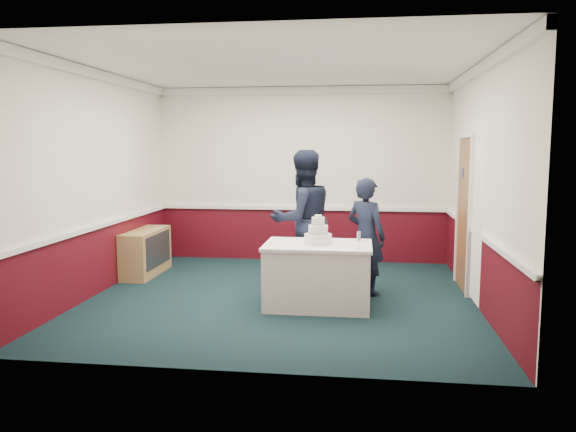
# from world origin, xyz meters

# --- Properties ---
(ground) EXTENTS (5.00, 5.00, 0.00)m
(ground) POSITION_xyz_m (0.00, 0.00, 0.00)
(ground) COLOR black
(ground) RESTS_ON ground
(room_shell) EXTENTS (5.00, 5.00, 3.00)m
(room_shell) POSITION_xyz_m (0.08, 0.61, 1.97)
(room_shell) COLOR white
(room_shell) RESTS_ON ground
(sideboard) EXTENTS (0.41, 1.20, 0.70)m
(sideboard) POSITION_xyz_m (-2.28, 1.06, 0.35)
(sideboard) COLOR tan
(sideboard) RESTS_ON ground
(cake_table) EXTENTS (1.32, 0.92, 0.79)m
(cake_table) POSITION_xyz_m (0.51, -0.34, 0.40)
(cake_table) COLOR white
(cake_table) RESTS_ON ground
(wedding_cake) EXTENTS (0.35, 0.35, 0.36)m
(wedding_cake) POSITION_xyz_m (0.51, -0.34, 0.90)
(wedding_cake) COLOR white
(wedding_cake) RESTS_ON cake_table
(cake_knife) EXTENTS (0.05, 0.22, 0.00)m
(cake_knife) POSITION_xyz_m (0.48, -0.54, 0.79)
(cake_knife) COLOR silver
(cake_knife) RESTS_ON cake_table
(champagne_flute) EXTENTS (0.05, 0.05, 0.21)m
(champagne_flute) POSITION_xyz_m (1.01, -0.62, 0.93)
(champagne_flute) COLOR silver
(champagne_flute) RESTS_ON cake_table
(person_man) EXTENTS (1.19, 1.14, 1.94)m
(person_man) POSITION_xyz_m (0.23, 0.49, 0.97)
(person_man) COLOR black
(person_man) RESTS_ON ground
(person_woman) EXTENTS (0.69, 0.64, 1.58)m
(person_woman) POSITION_xyz_m (1.10, 0.34, 0.79)
(person_woman) COLOR black
(person_woman) RESTS_ON ground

